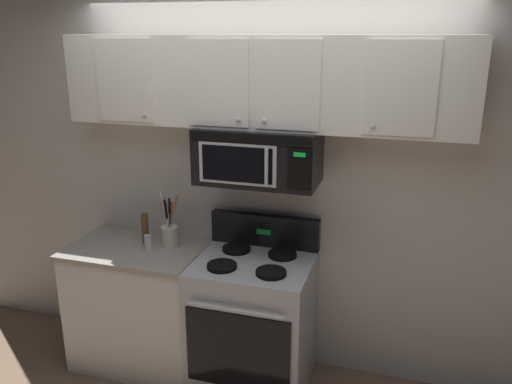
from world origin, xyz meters
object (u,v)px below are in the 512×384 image
utensil_crock_cream (170,232)px  salt_shaker (148,243)px  stove_range (253,320)px  pepper_mill (145,228)px  over_range_microwave (258,155)px  spice_jar (170,231)px

utensil_crock_cream → salt_shaker: utensil_crock_cream is taller
salt_shaker → utensil_crock_cream: bearing=42.3°
stove_range → pepper_mill: size_ratio=5.09×
over_range_microwave → spice_jar: size_ratio=6.72×
stove_range → utensil_crock_cream: utensil_crock_cream is taller
salt_shaker → pepper_mill: bearing=125.5°
stove_range → spice_jar: 0.87m
stove_range → salt_shaker: size_ratio=10.60×
over_range_microwave → salt_shaker: 0.97m
utensil_crock_cream → salt_shaker: bearing=-137.7°
utensil_crock_cream → salt_shaker: size_ratio=3.75×
over_range_microwave → utensil_crock_cream: size_ratio=1.92×
utensil_crock_cream → pepper_mill: bearing=179.4°
stove_range → spice_jar: stove_range is taller
salt_shaker → spice_jar: spice_jar is taller
salt_shaker → pepper_mill: pepper_mill is taller
pepper_mill → stove_range: bearing=-5.3°
spice_jar → utensil_crock_cream: bearing=-63.1°
over_range_microwave → utensil_crock_cream: over_range_microwave is taller
salt_shaker → pepper_mill: size_ratio=0.48×
utensil_crock_cream → pepper_mill: utensil_crock_cream is taller
stove_range → pepper_mill: (-0.81, 0.08, 0.54)m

